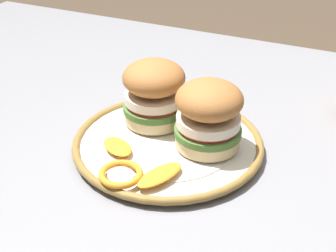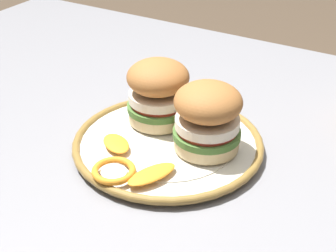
# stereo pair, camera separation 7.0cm
# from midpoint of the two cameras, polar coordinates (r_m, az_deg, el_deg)

# --- Properties ---
(dining_table) EXTENTS (1.48, 0.92, 0.73)m
(dining_table) POSITION_cam_midpoint_polar(r_m,az_deg,el_deg) (0.81, 5.19, -7.54)
(dining_table) COLOR gray
(dining_table) RESTS_ON ground
(dinner_plate) EXTENTS (0.29, 0.29, 0.02)m
(dinner_plate) POSITION_cam_midpoint_polar(r_m,az_deg,el_deg) (0.74, 2.69, -2.10)
(dinner_plate) COLOR silver
(dinner_plate) RESTS_ON dining_table
(sandwich_half_left) EXTENTS (0.12, 0.12, 0.10)m
(sandwich_half_left) POSITION_cam_midpoint_polar(r_m,az_deg,el_deg) (0.76, 1.48, 4.01)
(sandwich_half_left) COLOR beige
(sandwich_half_left) RESTS_ON dinner_plate
(sandwich_half_right) EXTENTS (0.12, 0.12, 0.10)m
(sandwich_half_right) POSITION_cam_midpoint_polar(r_m,az_deg,el_deg) (0.70, 7.43, 1.02)
(sandwich_half_right) COLOR beige
(sandwich_half_right) RESTS_ON dinner_plate
(orange_peel_curled) EXTENTS (0.08, 0.08, 0.01)m
(orange_peel_curled) POSITION_cam_midpoint_polar(r_m,az_deg,el_deg) (0.66, -3.28, -5.26)
(orange_peel_curled) COLOR orange
(orange_peel_curled) RESTS_ON dinner_plate
(orange_peel_strip_long) EXTENTS (0.06, 0.08, 0.01)m
(orange_peel_strip_long) POSITION_cam_midpoint_polar(r_m,az_deg,el_deg) (0.66, 1.34, -5.72)
(orange_peel_strip_long) COLOR orange
(orange_peel_strip_long) RESTS_ON dinner_plate
(orange_peel_strip_short) EXTENTS (0.07, 0.06, 0.01)m
(orange_peel_strip_short) POSITION_cam_midpoint_polar(r_m,az_deg,el_deg) (0.72, -3.24, -2.10)
(orange_peel_strip_short) COLOR orange
(orange_peel_strip_short) RESTS_ON dinner_plate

